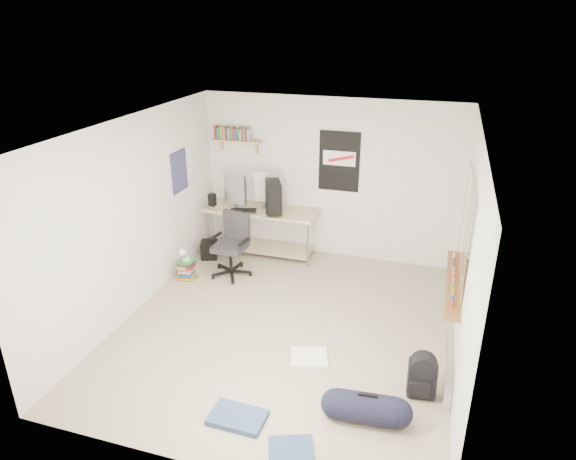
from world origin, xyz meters
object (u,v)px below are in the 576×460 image
(office_chair, at_px, (230,245))
(book_stack, at_px, (187,270))
(duffel_bag, at_px, (366,409))
(backpack, at_px, (422,379))
(desk, at_px, (264,231))

(office_chair, height_order, book_stack, office_chair)
(duffel_bag, bearing_deg, backpack, 43.94)
(office_chair, xyz_separation_m, duffel_bag, (2.41, -2.38, -0.35))
(desk, bearing_deg, office_chair, -91.14)
(desk, height_order, duffel_bag, desk)
(desk, relative_size, backpack, 4.73)
(desk, relative_size, office_chair, 1.87)
(backpack, height_order, duffel_bag, duffel_bag)
(desk, bearing_deg, backpack, -34.54)
(duffel_bag, relative_size, book_stack, 1.40)
(desk, relative_size, book_stack, 4.22)
(duffel_bag, xyz_separation_m, book_stack, (-2.97, 2.05, 0.01))
(duffel_bag, bearing_deg, office_chair, 131.10)
(desk, bearing_deg, book_stack, -110.26)
(office_chair, distance_m, book_stack, 0.73)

